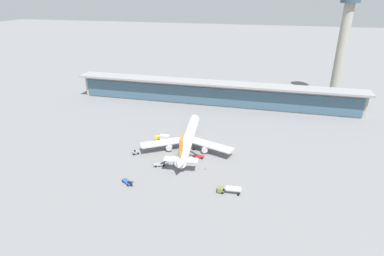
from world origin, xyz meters
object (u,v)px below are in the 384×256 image
object	(u,v)px
control_tower	(344,38)
service_truck_by_tail_grey	(160,164)
service_truck_under_wing_red	(198,156)
service_truck_mid_apron_grey	(136,152)
service_truck_at_far_stand_olive	(230,189)
airliner_on_stand	(188,139)
service_truck_on_taxiway_yellow	(163,138)
service_truck_near_nose_blue	(127,182)
safety_cone_alpha	(206,169)

from	to	relation	value
control_tower	service_truck_by_tail_grey	bearing A→B (deg)	-125.27
service_truck_under_wing_red	service_truck_mid_apron_grey	size ratio (longest dim) A/B	2.09
service_truck_by_tail_grey	service_truck_at_far_stand_olive	distance (m)	33.93
airliner_on_stand	service_truck_on_taxiway_yellow	distance (m)	15.15
airliner_on_stand	service_truck_by_tail_grey	size ratio (longest dim) A/B	8.35
service_truck_near_nose_blue	service_truck_on_taxiway_yellow	world-z (taller)	service_truck_on_taxiway_yellow
service_truck_on_taxiway_yellow	safety_cone_alpha	bearing A→B (deg)	-39.54
service_truck_under_wing_red	service_truck_mid_apron_grey	bearing A→B (deg)	-172.26
service_truck_under_wing_red	service_truck_on_taxiway_yellow	xyz separation A→B (m)	(-20.75, 12.48, 0.88)
airliner_on_stand	service_truck_under_wing_red	size ratio (longest dim) A/B	8.18
service_truck_by_tail_grey	safety_cone_alpha	xyz separation A→B (m)	(19.33, 2.18, -0.49)
control_tower	safety_cone_alpha	xyz separation A→B (m)	(-66.18, -118.73, -39.78)
service_truck_on_taxiway_yellow	service_truck_by_tail_grey	bearing A→B (deg)	-74.25
service_truck_near_nose_blue	service_truck_by_tail_grey	size ratio (longest dim) A/B	0.95
service_truck_at_far_stand_olive	safety_cone_alpha	world-z (taller)	service_truck_at_far_stand_olive
airliner_on_stand	control_tower	bearing A→B (deg)	52.55
service_truck_by_tail_grey	service_truck_on_taxiway_yellow	bearing A→B (deg)	105.75
service_truck_under_wing_red	safety_cone_alpha	bearing A→B (deg)	-59.70
airliner_on_stand	service_truck_by_tail_grey	distance (m)	20.71
service_truck_mid_apron_grey	service_truck_under_wing_red	bearing A→B (deg)	7.74
service_truck_mid_apron_grey	service_truck_at_far_stand_olive	bearing A→B (deg)	-22.95
service_truck_at_far_stand_olive	safety_cone_alpha	bearing A→B (deg)	130.72
service_truck_near_nose_blue	service_truck_by_tail_grey	bearing A→B (deg)	64.12
service_truck_at_far_stand_olive	control_tower	size ratio (longest dim) A/B	0.12
control_tower	service_truck_under_wing_red	bearing A→B (deg)	-123.06
airliner_on_stand	service_truck_at_far_stand_olive	size ratio (longest dim) A/B	6.47
service_truck_at_far_stand_olive	service_truck_by_tail_grey	bearing A→B (deg)	159.01
service_truck_under_wing_red	service_truck_by_tail_grey	bearing A→B (deg)	-141.59
airliner_on_stand	service_truck_under_wing_red	world-z (taller)	airliner_on_stand
service_truck_under_wing_red	service_truck_at_far_stand_olive	distance (m)	29.22
service_truck_under_wing_red	service_truck_mid_apron_grey	world-z (taller)	service_truck_under_wing_red
service_truck_mid_apron_grey	service_truck_on_taxiway_yellow	size ratio (longest dim) A/B	0.45
service_truck_near_nose_blue	service_truck_on_taxiway_yellow	size ratio (longest dim) A/B	0.87
service_truck_mid_apron_grey	safety_cone_alpha	xyz separation A→B (m)	(33.62, -5.13, -0.56)
service_truck_under_wing_red	service_truck_mid_apron_grey	distance (m)	28.63
service_truck_at_far_stand_olive	service_truck_mid_apron_grey	bearing A→B (deg)	157.05
service_truck_at_far_stand_olive	safety_cone_alpha	size ratio (longest dim) A/B	12.48
control_tower	service_truck_at_far_stand_olive	bearing A→B (deg)	-112.03
service_truck_near_nose_blue	service_truck_by_tail_grey	world-z (taller)	same
service_truck_mid_apron_grey	service_truck_by_tail_grey	distance (m)	16.05
control_tower	service_truck_mid_apron_grey	bearing A→B (deg)	-131.30
service_truck_under_wing_red	service_truck_on_taxiway_yellow	distance (m)	24.23
service_truck_near_nose_blue	service_truck_by_tail_grey	xyz separation A→B (m)	(7.65, 15.76, 0.00)
service_truck_under_wing_red	service_truck_at_far_stand_olive	world-z (taller)	service_truck_at_far_stand_olive
service_truck_mid_apron_grey	service_truck_by_tail_grey	bearing A→B (deg)	-27.10
service_truck_on_taxiway_yellow	service_truck_at_far_stand_olive	world-z (taller)	service_truck_on_taxiway_yellow
service_truck_on_taxiway_yellow	control_tower	size ratio (longest dim) A/B	0.10
airliner_on_stand	safety_cone_alpha	size ratio (longest dim) A/B	80.75
service_truck_on_taxiway_yellow	safety_cone_alpha	world-z (taller)	service_truck_on_taxiway_yellow
safety_cone_alpha	service_truck_on_taxiway_yellow	bearing A→B (deg)	140.46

